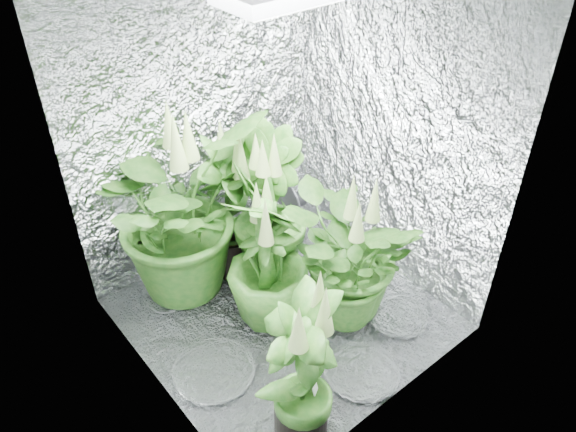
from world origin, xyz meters
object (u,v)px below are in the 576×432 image
at_px(plant_b, 229,210).
at_px(plant_c, 265,213).
at_px(plant_a, 178,210).
at_px(plant_e, 353,259).
at_px(plant_f, 302,369).
at_px(plant_d, 269,262).
at_px(circulation_fan, 293,208).

bearing_deg(plant_b, plant_c, -64.84).
bearing_deg(plant_b, plant_a, 173.02).
height_order(plant_a, plant_e, plant_a).
bearing_deg(plant_a, plant_f, -95.28).
bearing_deg(plant_b, plant_d, -100.31).
xyz_separation_m(plant_b, plant_e, (0.27, -0.79, -0.01)).
xyz_separation_m(plant_b, plant_f, (-0.43, -1.18, -0.00)).
distance_m(plant_f, circulation_fan, 1.64).
bearing_deg(plant_d, circulation_fan, 41.64).
distance_m(plant_d, plant_e, 0.46).
bearing_deg(plant_f, plant_e, 29.14).
xyz_separation_m(plant_a, plant_b, (0.32, -0.04, -0.13)).
xyz_separation_m(plant_d, circulation_fan, (0.67, 0.59, -0.27)).
distance_m(plant_a, plant_d, 0.61).
relative_size(plant_b, plant_d, 1.08).
bearing_deg(circulation_fan, plant_d, -128.94).
relative_size(plant_a, plant_e, 1.27).
bearing_deg(plant_d, plant_c, 54.87).
bearing_deg(circulation_fan, plant_c, -137.03).
bearing_deg(plant_c, circulation_fan, 33.55).
relative_size(plant_e, circulation_fan, 2.71).
height_order(plant_d, plant_f, plant_f).
height_order(plant_f, circulation_fan, plant_f).
xyz_separation_m(plant_f, circulation_fan, (1.00, 1.26, -0.29)).
xyz_separation_m(plant_a, plant_d, (0.22, -0.55, -0.15)).
height_order(plant_c, plant_f, plant_c).
distance_m(plant_b, plant_d, 0.52).
bearing_deg(plant_a, plant_b, -6.98).
distance_m(plant_b, plant_c, 0.26).
height_order(plant_a, plant_d, plant_a).
relative_size(plant_d, circulation_fan, 2.52).
distance_m(plant_a, plant_b, 0.34).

